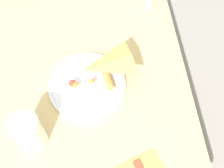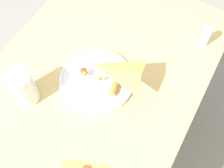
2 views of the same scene
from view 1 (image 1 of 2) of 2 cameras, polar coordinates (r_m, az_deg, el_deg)
The scene contains 3 objects.
dining_table at distance 0.94m, azimuth -4.94°, elevation -10.76°, with size 1.28×0.68×0.72m.
plate_pizza at distance 0.88m, azimuth -5.09°, elevation -0.14°, with size 0.24×0.24×0.05m.
milk_glass at distance 0.80m, azimuth -16.41°, elevation -9.48°, with size 0.08×0.08×0.13m.
Camera 1 is at (0.29, 0.05, 1.51)m, focal length 45.00 mm.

